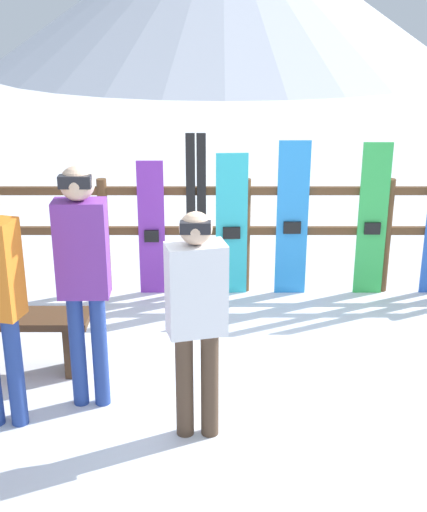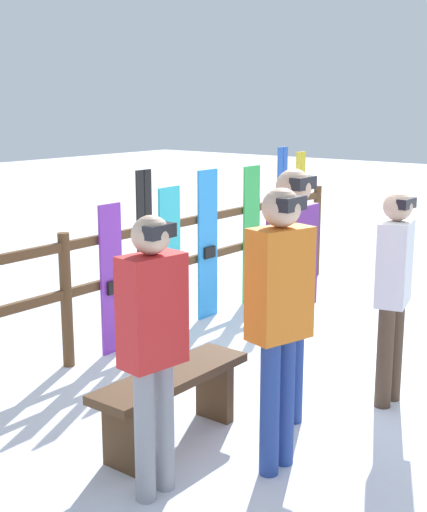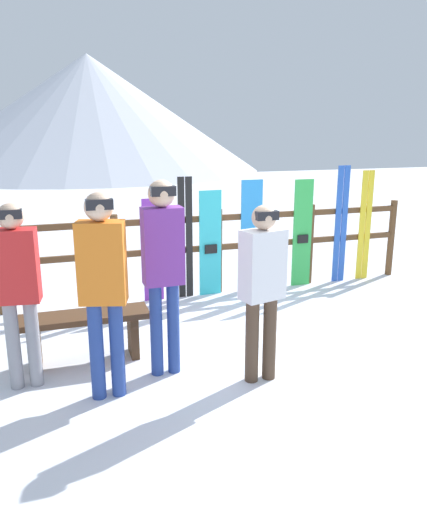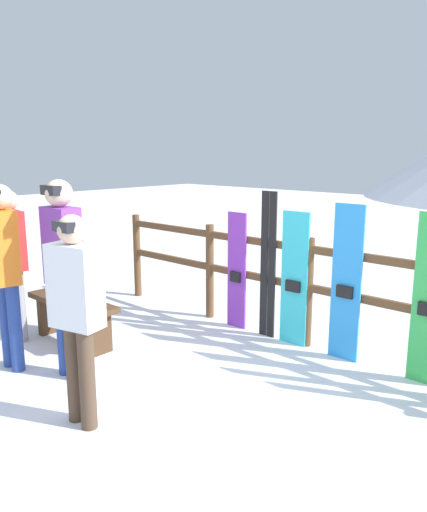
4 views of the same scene
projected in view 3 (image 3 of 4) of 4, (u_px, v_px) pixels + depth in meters
name	position (u px, v px, depth m)	size (l,w,h in m)	color
ground_plane	(274.00, 346.00, 5.34)	(40.00, 40.00, 0.00)	white
mountain_backdrop	(90.00, 113.00, 26.64)	(18.00, 18.00, 6.00)	silver
fence	(219.00, 243.00, 6.92)	(5.78, 0.10, 1.18)	brown
bench	(85.00, 327.00, 4.91)	(1.25, 0.36, 0.50)	#4C331E
person_purple	(163.00, 260.00, 4.48)	(0.36, 0.24, 1.83)	navy
person_red	(17.00, 282.00, 4.27)	(0.39, 0.25, 1.67)	gray
person_orange	(103.00, 279.00, 4.08)	(0.42, 0.30, 1.78)	navy
person_white	(262.00, 280.00, 4.40)	(0.42, 0.30, 1.63)	#4C3828
snowboard_purple	(153.00, 251.00, 6.60)	(0.26, 0.06, 1.38)	purple
ski_pair_black	(185.00, 238.00, 6.70)	(0.20, 0.02, 1.65)	black
snowboard_cyan	(210.00, 244.00, 6.82)	(0.31, 0.07, 1.46)	#2DBFCC
snowboard_blue	(251.00, 237.00, 6.99)	(0.31, 0.06, 1.58)	#288CE0
snowboard_green	(302.00, 234.00, 7.22)	(0.29, 0.06, 1.56)	green
ski_pair_blue	(341.00, 225.00, 7.39)	(0.19, 0.02, 1.74)	blue
ski_pair_yellow	(365.00, 226.00, 7.52)	(0.20, 0.02, 1.66)	yellow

